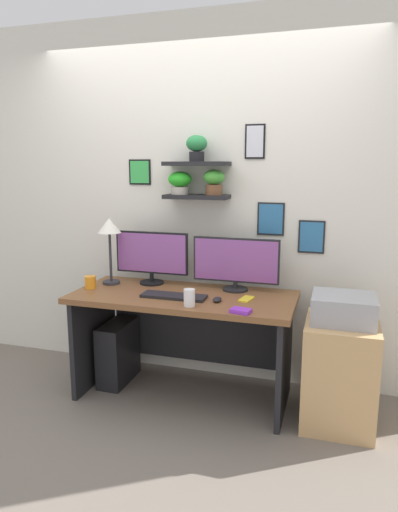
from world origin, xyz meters
name	(u,v)px	position (x,y,z in m)	size (l,w,h in m)	color
ground_plane	(184,395)	(0.00, 0.00, 0.00)	(8.00, 8.00, 0.00)	#70665B
back_wall_assembly	(202,201)	(0.00, 0.44, 1.36)	(4.40, 0.24, 2.70)	silver
desk	(186,321)	(0.00, 0.05, 0.54)	(1.53, 0.68, 0.75)	brown
monitor_left	(152,256)	(-0.32, 0.22, 0.96)	(0.56, 0.18, 0.39)	black
monitor_right	(236,263)	(0.32, 0.22, 0.95)	(0.62, 0.18, 0.37)	black
keyboard	(174,296)	(-0.03, -0.09, 0.76)	(0.44, 0.14, 0.02)	black
computer_mouse	(217,299)	(0.27, -0.10, 0.77)	(0.06, 0.09, 0.03)	black
desk_lamp	(109,232)	(-0.61, 0.12, 1.14)	(0.17, 0.17, 0.49)	#2D2D33
cell_phone	(247,299)	(0.44, 0.00, 0.76)	(0.07, 0.14, 0.01)	yellow
coffee_mug	(90,282)	(-0.69, -0.04, 0.80)	(0.08, 0.08, 0.09)	orange
scissors_tray	(241,311)	(0.46, -0.28, 0.76)	(0.12, 0.08, 0.02)	purple
water_cup	(189,298)	(0.13, -0.24, 0.81)	(0.07, 0.07, 0.11)	white
drawer_cabinet	(339,372)	(1.06, -0.04, 0.34)	(0.44, 0.50, 0.67)	tan
printer	(343,309)	(1.06, -0.04, 0.76)	(0.38, 0.34, 0.17)	#9E9EA3
computer_tower_left	(118,352)	(-0.55, 0.07, 0.23)	(0.18, 0.40, 0.46)	black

